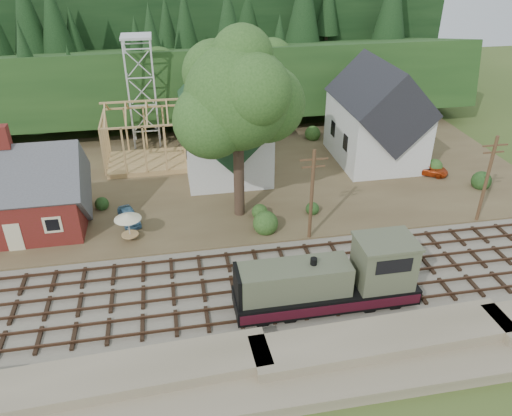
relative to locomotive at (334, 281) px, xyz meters
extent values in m
plane|color=#384C1E|center=(-6.26, 3.00, -2.13)|extent=(140.00, 140.00, 0.00)
cube|color=#7F7259|center=(-6.26, -5.50, -2.13)|extent=(64.00, 5.00, 1.60)
cube|color=#726B5B|center=(-6.26, 3.00, -2.05)|extent=(64.00, 11.00, 0.16)
cube|color=brown|center=(-6.26, 21.00, -1.98)|extent=(64.00, 26.00, 0.30)
cube|color=#1E3F19|center=(-6.26, 45.00, -2.13)|extent=(70.00, 28.96, 12.74)
cube|color=black|center=(-6.26, 61.00, -2.13)|extent=(80.00, 20.00, 12.00)
cube|color=#5E2115|center=(-22.26, 14.00, 0.07)|extent=(10.00, 7.00, 3.80)
cube|color=#4C4C51|center=(-22.26, 14.00, 1.97)|extent=(10.80, 7.41, 7.41)
cube|color=#5E2115|center=(-22.26, 14.00, 6.27)|extent=(0.90, 0.90, 1.80)
cube|color=beige|center=(-22.26, 10.48, -0.63)|extent=(1.20, 0.06, 2.40)
cube|color=silver|center=(-4.26, 23.00, 1.37)|extent=(8.00, 12.00, 6.40)
cube|color=#1B3B23|center=(-4.26, 23.00, 4.57)|extent=(8.40, 12.96, 8.40)
cube|color=silver|center=(-4.26, 17.00, 6.57)|extent=(2.40, 2.40, 4.00)
cone|color=#1B3B23|center=(-4.26, 17.00, 9.87)|extent=(5.37, 5.37, 2.60)
cube|color=silver|center=(11.74, 22.00, 1.37)|extent=(8.00, 10.00, 6.40)
cube|color=black|center=(11.74, 22.00, 4.57)|extent=(8.40, 10.80, 8.40)
cube|color=tan|center=(-12.26, 25.00, -1.58)|extent=(8.00, 6.00, 0.50)
cube|color=tan|center=(-12.26, 25.00, 5.07)|extent=(8.00, 0.18, 0.18)
cube|color=silver|center=(-13.66, 29.60, 4.17)|extent=(0.18, 0.18, 12.00)
cube|color=silver|center=(-10.86, 29.60, 4.17)|extent=(0.18, 0.18, 12.00)
cube|color=silver|center=(-13.66, 32.40, 4.17)|extent=(0.18, 0.18, 12.00)
cube|color=silver|center=(-10.86, 32.40, 4.17)|extent=(0.18, 0.18, 12.00)
cube|color=silver|center=(-12.26, 31.00, 10.17)|extent=(3.20, 3.20, 0.25)
cylinder|color=#38281E|center=(-4.26, 13.00, 2.17)|extent=(0.90, 0.90, 8.00)
sphere|color=#284C1C|center=(-4.26, 13.00, 8.67)|extent=(8.40, 8.40, 8.40)
sphere|color=#284C1C|center=(-1.76, 14.00, 7.67)|extent=(6.40, 6.40, 6.40)
sphere|color=#284C1C|center=(-6.46, 12.20, 7.17)|extent=(6.00, 6.00, 6.00)
cylinder|color=#4C331E|center=(0.74, 8.20, 1.87)|extent=(0.28, 0.28, 8.00)
cube|color=#4C331E|center=(0.74, 8.20, 5.07)|extent=(2.20, 0.12, 0.12)
cube|color=#4C331E|center=(0.74, 8.20, 4.47)|extent=(1.80, 0.12, 0.12)
cylinder|color=#4C331E|center=(15.74, 8.20, 1.87)|extent=(0.28, 0.28, 8.00)
cube|color=#4C331E|center=(15.74, 8.20, 5.07)|extent=(2.20, 0.12, 0.12)
cube|color=#4C331E|center=(15.74, 8.20, 4.47)|extent=(1.80, 0.12, 0.12)
cube|color=black|center=(-0.46, 0.00, -1.79)|extent=(12.02, 2.50, 0.35)
cube|color=black|center=(-0.46, 0.00, -1.07)|extent=(12.02, 2.90, 1.10)
cube|color=#515840|center=(-2.67, 0.00, 0.54)|extent=(7.21, 2.30, 2.10)
cube|color=#515840|center=(3.34, 0.00, 1.09)|extent=(3.61, 2.80, 3.21)
cube|color=#515840|center=(3.34, 0.00, 2.74)|extent=(3.81, 3.00, 0.20)
cube|color=black|center=(3.34, -1.42, 1.79)|extent=(2.40, 0.06, 1.00)
cube|color=#3E0D18|center=(-0.46, -1.47, -1.07)|extent=(12.02, 0.04, 0.70)
cube|color=#3E0D18|center=(-0.46, 1.47, -1.07)|extent=(12.02, 0.04, 0.70)
cylinder|color=black|center=(-1.47, 0.00, 1.69)|extent=(0.44, 0.44, 0.70)
imported|color=teal|center=(-13.75, 13.19, -1.24)|extent=(2.33, 3.70, 1.17)
imported|color=gray|center=(-23.32, 11.48, -1.19)|extent=(4.00, 1.77, 1.28)
imported|color=#BC3A0F|center=(15.89, 17.40, -1.29)|extent=(4.24, 3.64, 1.08)
cylinder|color=silver|center=(-13.59, 10.51, -0.75)|extent=(0.10, 0.10, 2.15)
cylinder|color=tan|center=(-13.59, 10.51, -1.39)|extent=(1.37, 1.37, 0.08)
cone|color=beige|center=(-13.59, 10.51, 0.33)|extent=(2.15, 2.15, 0.49)
camera|label=1|loc=(-9.76, -24.65, 20.39)|focal=35.00mm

